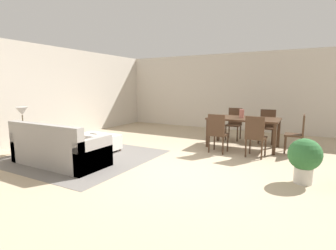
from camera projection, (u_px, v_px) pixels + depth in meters
The scene contains 17 objects.
ground_plane at pixel (176, 169), 4.84m from camera, with size 10.80×10.80×0.00m, color tan.
wall_back at pixel (241, 92), 8.97m from camera, with size 9.00×0.12×2.70m, color beige.
wall_left at pixel (43, 94), 7.22m from camera, with size 0.12×11.00×2.70m, color beige.
area_rug at pixel (82, 156), 5.71m from camera, with size 3.00×2.80×0.01m, color slate.
couch at pixel (59, 150), 5.10m from camera, with size 1.97×0.86×0.86m.
ottoman_table at pixel (99, 141), 6.20m from camera, with size 1.04×0.54×0.40m.
side_table at pixel (24, 135), 5.78m from camera, with size 0.40×0.40×0.57m.
table_lamp at pixel (22, 112), 5.70m from camera, with size 0.26×0.26×0.53m.
dining_table at pixel (244, 121), 6.50m from camera, with size 1.71×0.99×0.76m.
dining_chair_near_left at pixel (217, 131), 5.95m from camera, with size 0.42×0.42×0.92m.
dining_chair_near_right at pixel (255, 134), 5.56m from camera, with size 0.43×0.43×0.92m.
dining_chair_far_left at pixel (234, 122), 7.51m from camera, with size 0.41×0.41×0.92m.
dining_chair_far_right at pixel (267, 124), 7.02m from camera, with size 0.40×0.40×0.92m.
dining_chair_head_east at pixel (298, 132), 5.89m from camera, with size 0.41×0.41×0.92m.
vase_centerpiece at pixel (242, 113), 6.51m from camera, with size 0.12×0.12×0.21m, color #B26659.
book_on_ottoman at pixel (97, 133), 6.28m from camera, with size 0.26×0.20×0.03m, color silver.
potted_plant at pixel (305, 157), 4.08m from camera, with size 0.51×0.51×0.74m.
Camera 1 is at (2.12, -4.15, 1.56)m, focal length 27.32 mm.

